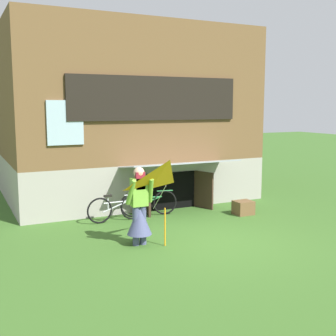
{
  "coord_description": "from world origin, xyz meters",
  "views": [
    {
      "loc": [
        -4.92,
        -7.87,
        2.9
      ],
      "look_at": [
        -0.43,
        1.36,
        1.44
      ],
      "focal_mm": 46.8,
      "sensor_mm": 36.0,
      "label": 1
    }
  ],
  "objects_px": {
    "kite": "(170,183)",
    "bicycle_silver": "(116,208)",
    "bicycle_green": "(149,203)",
    "person": "(139,212)",
    "wooden_crate": "(243,208)"
  },
  "relations": [
    {
      "from": "person",
      "to": "bicycle_silver",
      "type": "relative_size",
      "value": 1.07
    },
    {
      "from": "bicycle_green",
      "to": "bicycle_silver",
      "type": "height_order",
      "value": "bicycle_green"
    },
    {
      "from": "person",
      "to": "bicycle_green",
      "type": "relative_size",
      "value": 1.08
    },
    {
      "from": "kite",
      "to": "bicycle_green",
      "type": "relative_size",
      "value": 1.14
    },
    {
      "from": "kite",
      "to": "bicycle_silver",
      "type": "bearing_deg",
      "value": 95.73
    },
    {
      "from": "kite",
      "to": "bicycle_silver",
      "type": "height_order",
      "value": "kite"
    },
    {
      "from": "kite",
      "to": "wooden_crate",
      "type": "relative_size",
      "value": 3.56
    },
    {
      "from": "person",
      "to": "bicycle_silver",
      "type": "height_order",
      "value": "person"
    },
    {
      "from": "person",
      "to": "bicycle_silver",
      "type": "bearing_deg",
      "value": 76.6
    },
    {
      "from": "wooden_crate",
      "to": "bicycle_green",
      "type": "bearing_deg",
      "value": 157.16
    },
    {
      "from": "bicycle_silver",
      "to": "kite",
      "type": "bearing_deg",
      "value": -86.01
    },
    {
      "from": "person",
      "to": "bicycle_silver",
      "type": "xyz_separation_m",
      "value": [
        0.18,
        2.0,
        -0.35
      ]
    },
    {
      "from": "bicycle_green",
      "to": "bicycle_silver",
      "type": "distance_m",
      "value": 0.98
    },
    {
      "from": "kite",
      "to": "bicycle_green",
      "type": "bearing_deg",
      "value": 75.36
    },
    {
      "from": "person",
      "to": "wooden_crate",
      "type": "height_order",
      "value": "person"
    }
  ]
}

